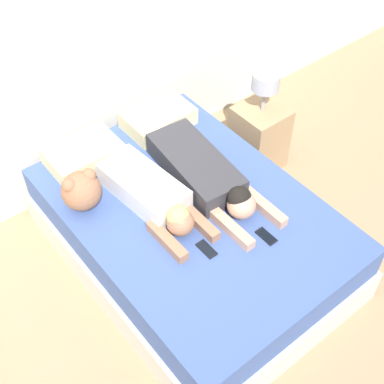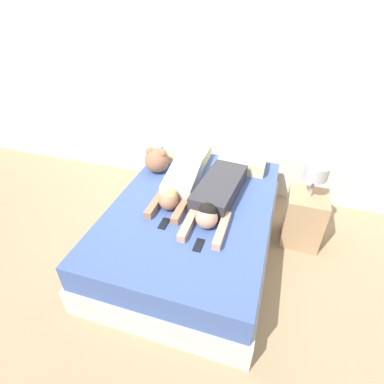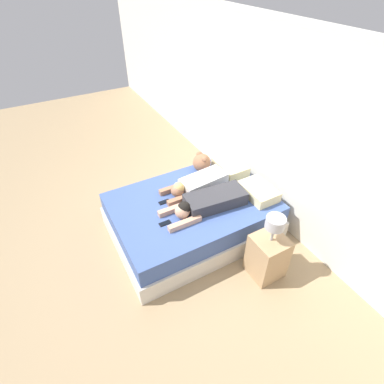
{
  "view_description": "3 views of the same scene",
  "coord_description": "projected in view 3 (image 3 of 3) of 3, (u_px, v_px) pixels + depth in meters",
  "views": [
    {
      "loc": [
        -1.49,
        -1.86,
        3.23
      ],
      "look_at": [
        0.0,
        0.0,
        0.7
      ],
      "focal_mm": 50.0,
      "sensor_mm": 36.0,
      "label": 1
    },
    {
      "loc": [
        0.68,
        -2.15,
        2.3
      ],
      "look_at": [
        0.0,
        0.0,
        0.7
      ],
      "focal_mm": 28.0,
      "sensor_mm": 36.0,
      "label": 2
    },
    {
      "loc": [
        2.63,
        -1.46,
        3.13
      ],
      "look_at": [
        0.0,
        0.0,
        0.7
      ],
      "focal_mm": 28.0,
      "sensor_mm": 36.0,
      "label": 3
    }
  ],
  "objects": [
    {
      "name": "pillow_head_right",
      "position": [
        258.0,
        191.0,
        4.01
      ],
      "size": [
        0.51,
        0.35,
        0.14
      ],
      "color": "beige",
      "rests_on": "bed"
    },
    {
      "name": "ground_plane",
      "position": [
        192.0,
        229.0,
        4.31
      ],
      "size": [
        12.0,
        12.0,
        0.0
      ],
      "primitive_type": "plane",
      "color": "#9E8460"
    },
    {
      "name": "cell_phone_left",
      "position": [
        164.0,
        202.0,
        3.94
      ],
      "size": [
        0.07,
        0.14,
        0.01
      ],
      "color": "black",
      "rests_on": "bed"
    },
    {
      "name": "pillow_head_left",
      "position": [
        230.0,
        167.0,
        4.46
      ],
      "size": [
        0.51,
        0.35,
        0.14
      ],
      "color": "beige",
      "rests_on": "bed"
    },
    {
      "name": "nightstand",
      "position": [
        268.0,
        254.0,
        3.54
      ],
      "size": [
        0.38,
        0.38,
        0.92
      ],
      "color": "tan",
      "rests_on": "ground_plane"
    },
    {
      "name": "cell_phone_right",
      "position": [
        165.0,
        223.0,
        3.63
      ],
      "size": [
        0.07,
        0.14,
        0.01
      ],
      "color": "black",
      "rests_on": "bed"
    },
    {
      "name": "person_right",
      "position": [
        207.0,
        202.0,
        3.81
      ],
      "size": [
        0.42,
        1.15,
        0.22
      ],
      "color": "#333338",
      "rests_on": "bed"
    },
    {
      "name": "plush_toy",
      "position": [
        202.0,
        162.0,
        4.43
      ],
      "size": [
        0.27,
        0.27,
        0.28
      ],
      "color": "#996647",
      "rests_on": "bed"
    },
    {
      "name": "bed",
      "position": [
        192.0,
        216.0,
        4.14
      ],
      "size": [
        1.54,
        2.14,
        0.55
      ],
      "color": "beige",
      "rests_on": "ground_plane"
    },
    {
      "name": "wall_back",
      "position": [
        273.0,
        128.0,
        3.95
      ],
      "size": [
        12.0,
        0.06,
        2.6
      ],
      "color": "silver",
      "rests_on": "ground_plane"
    },
    {
      "name": "person_left",
      "position": [
        197.0,
        184.0,
        4.11
      ],
      "size": [
        0.36,
        0.95,
        0.21
      ],
      "color": "silver",
      "rests_on": "bed"
    }
  ]
}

